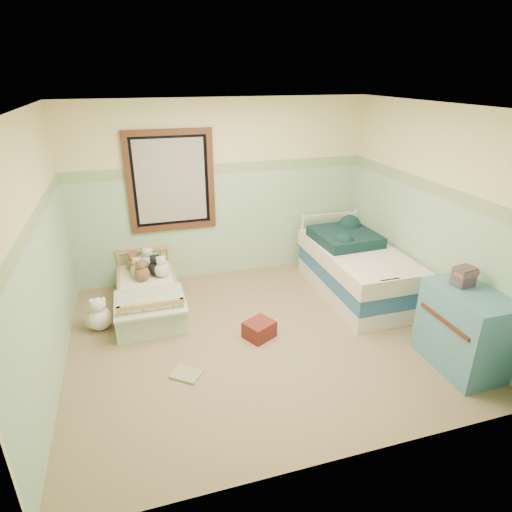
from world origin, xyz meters
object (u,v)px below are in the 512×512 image
object	(u,v)px
toddler_bed_frame	(149,300)
plush_floor_tan	(95,320)
dresser	(464,329)
plush_floor_cream	(100,319)
floor_book	(186,374)
red_pillow	(259,329)
twin_bed_frame	(355,286)

from	to	relation	value
toddler_bed_frame	plush_floor_tan	size ratio (longest dim) A/B	6.41
toddler_bed_frame	dresser	world-z (taller)	dresser
plush_floor_cream	floor_book	size ratio (longest dim) A/B	0.97
plush_floor_cream	floor_book	xyz separation A→B (m)	(0.84, -1.14, -0.12)
dresser	red_pillow	bearing A→B (deg)	149.75
plush_floor_tan	floor_book	size ratio (longest dim) A/B	0.82
dresser	red_pillow	size ratio (longest dim) A/B	2.73
plush_floor_cream	dresser	world-z (taller)	dresser
toddler_bed_frame	twin_bed_frame	bearing A→B (deg)	-9.12
toddler_bed_frame	plush_floor_tan	xyz separation A→B (m)	(-0.65, -0.33, 0.02)
plush_floor_tan	dresser	bearing A→B (deg)	-26.24
plush_floor_cream	twin_bed_frame	size ratio (longest dim) A/B	0.15
dresser	plush_floor_tan	bearing A→B (deg)	153.76
dresser	red_pillow	xyz separation A→B (m)	(-1.83, 1.06, -0.33)
dresser	red_pillow	world-z (taller)	dresser
plush_floor_cream	toddler_bed_frame	bearing A→B (deg)	31.78
twin_bed_frame	floor_book	size ratio (longest dim) A/B	6.47
toddler_bed_frame	plush_floor_cream	xyz separation A→B (m)	(-0.58, -0.36, 0.04)
plush_floor_cream	floor_book	bearing A→B (deg)	-53.47
plush_floor_cream	red_pillow	xyz separation A→B (m)	(1.74, -0.70, -0.04)
plush_floor_tan	twin_bed_frame	xyz separation A→B (m)	(3.36, -0.10, -0.01)
plush_floor_tan	dresser	world-z (taller)	dresser
plush_floor_cream	plush_floor_tan	size ratio (longest dim) A/B	1.18
twin_bed_frame	dresser	bearing A→B (deg)	-80.76
red_pillow	floor_book	bearing A→B (deg)	-153.83
toddler_bed_frame	dresser	xyz separation A→B (m)	(2.98, -2.12, 0.33)
dresser	floor_book	bearing A→B (deg)	167.11
red_pillow	dresser	bearing A→B (deg)	-30.25
toddler_bed_frame	red_pillow	size ratio (longest dim) A/B	4.79
toddler_bed_frame	dresser	distance (m)	3.68
plush_floor_cream	dresser	size ratio (longest dim) A/B	0.32
plush_floor_cream	twin_bed_frame	world-z (taller)	plush_floor_cream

